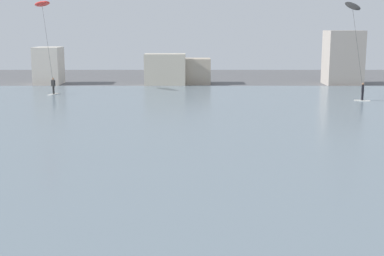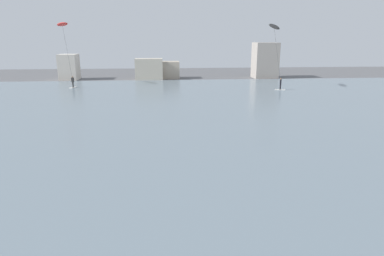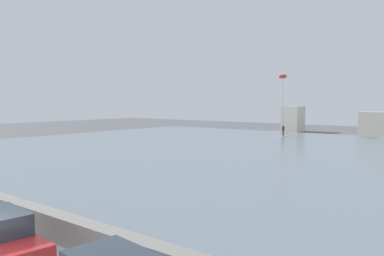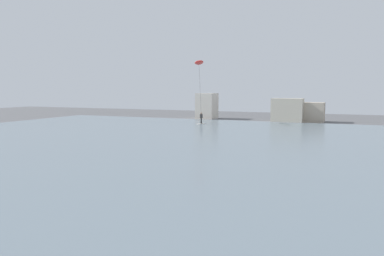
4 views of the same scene
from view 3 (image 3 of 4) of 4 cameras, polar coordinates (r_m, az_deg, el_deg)
name	(u,v)px [view 3 (image 3 of 4)]	position (r m, az deg, el deg)	size (l,w,h in m)	color
seawall_barrier	(90,238)	(14.45, -14.78, -15.26)	(60.00, 0.70, 1.00)	gray
water_bay	(339,160)	(36.90, 20.68, -4.37)	(84.00, 52.00, 0.10)	slate
kitesurfer_red	(283,81)	(61.25, 13.17, 6.79)	(3.27, 5.13, 9.29)	silver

